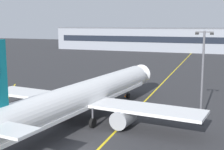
{
  "coord_description": "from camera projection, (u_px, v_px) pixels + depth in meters",
  "views": [
    {
      "loc": [
        13.53,
        -27.54,
        13.07
      ],
      "look_at": [
        -1.21,
        10.82,
        6.26
      ],
      "focal_mm": 49.97,
      "sensor_mm": 36.0,
      "label": 1
    }
  ],
  "objects": [
    {
      "name": "taxiway_centreline",
      "position": [
        154.0,
        92.0,
        59.91
      ],
      "size": [
        6.77,
        179.89,
        0.01
      ],
      "primitive_type": "cube",
      "rotation": [
        0.0,
        0.0,
        0.04
      ],
      "color": "yellow",
      "rests_on": "ground"
    },
    {
      "name": "safety_cone_by_nose_gear",
      "position": [
        126.0,
        95.0,
        56.2
      ],
      "size": [
        0.44,
        0.44,
        0.55
      ],
      "color": "orange",
      "rests_on": "ground"
    },
    {
      "name": "apron_lamp_post",
      "position": [
        202.0,
        76.0,
        39.96
      ],
      "size": [
        2.24,
        0.9,
        12.17
      ],
      "color": "#515156",
      "rests_on": "ground"
    },
    {
      "name": "airliner_foreground",
      "position": [
        83.0,
        97.0,
        41.68
      ],
      "size": [
        32.34,
        41.5,
        11.65
      ],
      "color": "white",
      "rests_on": "ground"
    }
  ]
}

